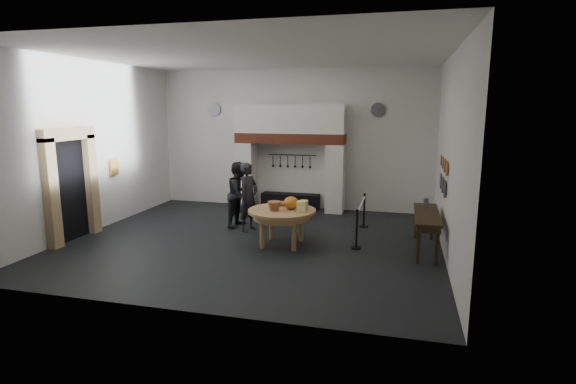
% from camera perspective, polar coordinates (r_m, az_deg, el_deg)
% --- Properties ---
extents(floor, '(9.00, 8.00, 0.02)m').
position_cam_1_polar(floor, '(11.31, -4.31, -6.21)').
color(floor, black).
rests_on(floor, ground).
extents(ceiling, '(9.00, 8.00, 0.02)m').
position_cam_1_polar(ceiling, '(10.88, -4.66, 17.09)').
color(ceiling, silver).
rests_on(ceiling, wall_back).
extents(wall_back, '(9.00, 0.02, 4.50)m').
position_cam_1_polar(wall_back, '(14.69, 0.61, 6.70)').
color(wall_back, silver).
rests_on(wall_back, floor).
extents(wall_front, '(9.00, 0.02, 4.50)m').
position_cam_1_polar(wall_front, '(7.23, -14.79, 2.04)').
color(wall_front, silver).
rests_on(wall_front, floor).
extents(wall_left, '(0.02, 8.00, 4.50)m').
position_cam_1_polar(wall_left, '(13.03, -23.63, 5.27)').
color(wall_left, silver).
rests_on(wall_left, floor).
extents(wall_right, '(0.02, 8.00, 4.50)m').
position_cam_1_polar(wall_right, '(10.33, 19.94, 4.30)').
color(wall_right, silver).
rests_on(wall_right, floor).
extents(chimney_pier_left, '(0.55, 0.70, 2.15)m').
position_cam_1_polar(chimney_pier_left, '(14.91, -5.24, 2.18)').
color(chimney_pier_left, silver).
rests_on(chimney_pier_left, floor).
extents(chimney_pier_right, '(0.55, 0.70, 2.15)m').
position_cam_1_polar(chimney_pier_right, '(14.20, 6.05, 1.73)').
color(chimney_pier_right, silver).
rests_on(chimney_pier_right, floor).
extents(hearth_brick_band, '(3.50, 0.72, 0.32)m').
position_cam_1_polar(hearth_brick_band, '(14.35, 0.27, 6.85)').
color(hearth_brick_band, '#9E442B').
rests_on(hearth_brick_band, chimney_pier_left).
extents(chimney_hood, '(3.50, 0.70, 0.90)m').
position_cam_1_polar(chimney_hood, '(14.32, 0.27, 9.28)').
color(chimney_hood, silver).
rests_on(chimney_hood, hearth_brick_band).
extents(iron_range, '(1.90, 0.45, 0.50)m').
position_cam_1_polar(iron_range, '(14.70, 0.33, -1.17)').
color(iron_range, black).
rests_on(iron_range, floor).
extents(utensil_rail, '(1.60, 0.02, 0.02)m').
position_cam_1_polar(utensil_rail, '(14.66, 0.53, 4.73)').
color(utensil_rail, black).
rests_on(utensil_rail, wall_back).
extents(door_recess, '(0.04, 1.10, 2.50)m').
position_cam_1_polar(door_recess, '(12.37, -26.00, 0.15)').
color(door_recess, black).
rests_on(door_recess, floor).
extents(door_jamb_near, '(0.22, 0.30, 2.60)m').
position_cam_1_polar(door_jamb_near, '(11.79, -27.87, -0.25)').
color(door_jamb_near, tan).
rests_on(door_jamb_near, floor).
extents(door_jamb_far, '(0.22, 0.30, 2.60)m').
position_cam_1_polar(door_jamb_far, '(12.84, -23.70, 0.91)').
color(door_jamb_far, tan).
rests_on(door_jamb_far, floor).
extents(door_lintel, '(0.22, 1.70, 0.30)m').
position_cam_1_polar(door_lintel, '(12.16, -26.22, 6.62)').
color(door_lintel, tan).
rests_on(door_lintel, door_jamb_near).
extents(wall_plaque, '(0.05, 0.34, 0.44)m').
position_cam_1_polar(wall_plaque, '(13.71, -21.22, 2.94)').
color(wall_plaque, gold).
rests_on(wall_plaque, wall_left).
extents(work_table, '(1.64, 1.64, 0.07)m').
position_cam_1_polar(work_table, '(10.77, -0.77, -2.42)').
color(work_table, tan).
rests_on(work_table, floor).
extents(pumpkin, '(0.36, 0.36, 0.31)m').
position_cam_1_polar(pumpkin, '(10.77, 0.40, -1.38)').
color(pumpkin, orange).
rests_on(pumpkin, work_table).
extents(cheese_block_big, '(0.22, 0.22, 0.24)m').
position_cam_1_polar(cheese_block_big, '(10.57, 1.78, -1.82)').
color(cheese_block_big, '#E7E38A').
rests_on(cheese_block_big, work_table).
extents(cheese_block_small, '(0.18, 0.18, 0.20)m').
position_cam_1_polar(cheese_block_small, '(10.86, 2.02, -1.58)').
color(cheese_block_small, '#E3D488').
rests_on(cheese_block_small, work_table).
extents(wicker_basket, '(0.32, 0.32, 0.22)m').
position_cam_1_polar(wicker_basket, '(10.64, -1.76, -1.79)').
color(wicker_basket, '#9F603A').
rests_on(wicker_basket, work_table).
extents(bread_loaf, '(0.31, 0.18, 0.13)m').
position_cam_1_polar(bread_loaf, '(11.10, -0.79, -1.49)').
color(bread_loaf, '#A9713C').
rests_on(bread_loaf, work_table).
extents(visitor_near, '(0.63, 0.78, 1.84)m').
position_cam_1_polar(visitor_near, '(12.06, -5.04, -0.63)').
color(visitor_near, black).
rests_on(visitor_near, floor).
extents(visitor_far, '(0.85, 1.00, 1.81)m').
position_cam_1_polar(visitor_far, '(12.56, -6.15, -0.26)').
color(visitor_far, black).
rests_on(visitor_far, floor).
extents(side_table, '(0.55, 2.20, 0.06)m').
position_cam_1_polar(side_table, '(10.79, 17.23, -2.72)').
color(side_table, '#322412').
rests_on(side_table, floor).
extents(pewter_jug, '(0.12, 0.12, 0.22)m').
position_cam_1_polar(pewter_jug, '(11.35, 17.14, -1.34)').
color(pewter_jug, '#494A4E').
rests_on(pewter_jug, side_table).
extents(copper_pan_a, '(0.03, 0.34, 0.34)m').
position_cam_1_polar(copper_pan_a, '(10.56, 19.52, 2.81)').
color(copper_pan_a, '#C6662D').
rests_on(copper_pan_a, wall_right).
extents(copper_pan_b, '(0.03, 0.32, 0.32)m').
position_cam_1_polar(copper_pan_b, '(11.10, 19.29, 3.19)').
color(copper_pan_b, '#C6662D').
rests_on(copper_pan_b, wall_right).
extents(copper_pan_c, '(0.03, 0.30, 0.30)m').
position_cam_1_polar(copper_pan_c, '(11.65, 19.07, 3.54)').
color(copper_pan_c, '#C6662D').
rests_on(copper_pan_c, wall_right).
extents(copper_pan_d, '(0.03, 0.28, 0.28)m').
position_cam_1_polar(copper_pan_d, '(12.19, 18.88, 3.85)').
color(copper_pan_d, '#C6662D').
rests_on(copper_pan_d, wall_right).
extents(pewter_plate_left, '(0.03, 0.40, 0.40)m').
position_cam_1_polar(pewter_plate_left, '(10.83, 19.27, 0.34)').
color(pewter_plate_left, '#4C4C51').
rests_on(pewter_plate_left, wall_right).
extents(pewter_plate_mid, '(0.03, 0.40, 0.40)m').
position_cam_1_polar(pewter_plate_mid, '(11.42, 19.03, 0.87)').
color(pewter_plate_mid, '#4C4C51').
rests_on(pewter_plate_mid, wall_right).
extents(pewter_plate_right, '(0.03, 0.40, 0.40)m').
position_cam_1_polar(pewter_plate_right, '(12.01, 18.82, 1.35)').
color(pewter_plate_right, '#4C4C51').
rests_on(pewter_plate_right, wall_right).
extents(pewter_plate_back_left, '(0.44, 0.03, 0.44)m').
position_cam_1_polar(pewter_plate_back_left, '(15.49, -9.33, 10.30)').
color(pewter_plate_back_left, '#4C4C51').
rests_on(pewter_plate_back_left, wall_back).
extents(pewter_plate_back_right, '(0.44, 0.03, 0.44)m').
position_cam_1_polar(pewter_plate_back_right, '(14.21, 11.38, 10.19)').
color(pewter_plate_back_right, '#4C4C51').
rests_on(pewter_plate_back_right, wall_back).
extents(barrier_post_near, '(0.05, 0.05, 0.90)m').
position_cam_1_polar(barrier_post_near, '(10.70, 8.72, -4.79)').
color(barrier_post_near, black).
rests_on(barrier_post_near, floor).
extents(barrier_post_far, '(0.05, 0.05, 0.90)m').
position_cam_1_polar(barrier_post_far, '(12.63, 9.65, -2.40)').
color(barrier_post_far, black).
rests_on(barrier_post_far, floor).
extents(barrier_rope, '(0.04, 2.00, 0.04)m').
position_cam_1_polar(barrier_rope, '(11.57, 9.28, -1.58)').
color(barrier_rope, white).
rests_on(barrier_rope, barrier_post_near).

